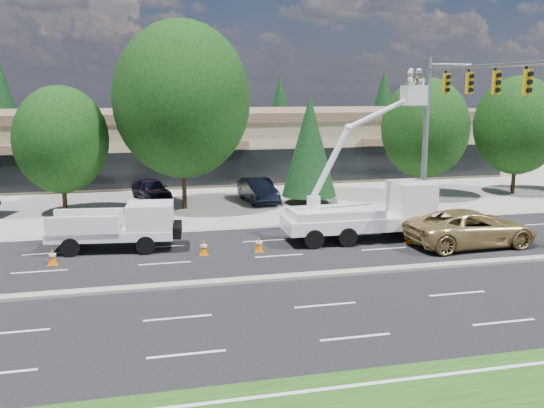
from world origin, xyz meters
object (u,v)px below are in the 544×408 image
object	(u,v)px
utility_pickup	(121,231)
minivan	(471,228)
bucket_truck	(374,203)
signal_mast	(447,112)

from	to	relation	value
utility_pickup	minivan	xyz separation A→B (m)	(15.97, -3.16, -0.02)
bucket_truck	minivan	distance (m)	4.64
minivan	signal_mast	bearing A→B (deg)	-13.16
signal_mast	minivan	bearing A→B (deg)	-101.01
utility_pickup	minivan	bearing A→B (deg)	-4.20
utility_pickup	bucket_truck	size ratio (longest dim) A/B	0.70
signal_mast	utility_pickup	distance (m)	17.61
signal_mast	utility_pickup	bearing A→B (deg)	-176.32
utility_pickup	bucket_truck	xyz separation A→B (m)	(12.00, -0.95, 0.93)
signal_mast	bucket_truck	size ratio (longest dim) A/B	1.24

